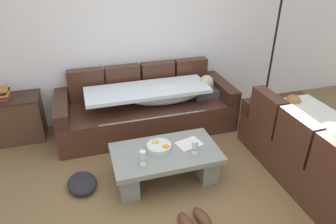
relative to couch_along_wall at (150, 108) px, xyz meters
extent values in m
plane|color=brown|center=(-0.12, -1.63, -0.33)|extent=(14.00, 14.00, 0.00)
cube|color=white|center=(-0.12, 0.52, 1.02)|extent=(9.00, 0.10, 2.70)
cube|color=#47281C|center=(-0.04, -0.03, -0.12)|extent=(2.50, 0.92, 0.42)
cube|color=#47281C|center=(-0.84, 0.35, 0.32)|extent=(0.50, 0.16, 0.46)
cube|color=#47281C|center=(-0.31, 0.35, 0.32)|extent=(0.50, 0.16, 0.46)
cube|color=#47281C|center=(0.22, 0.35, 0.32)|extent=(0.50, 0.16, 0.46)
cube|color=#47281C|center=(0.76, 0.35, 0.32)|extent=(0.50, 0.16, 0.46)
cube|color=#392016|center=(-1.20, -0.03, 0.19)|extent=(0.18, 0.92, 0.20)
cube|color=#392016|center=(1.12, -0.03, 0.19)|extent=(0.18, 0.92, 0.20)
cube|color=#4C4C56|center=(0.85, -0.04, 0.15)|extent=(0.36, 0.28, 0.11)
sphere|color=tan|center=(0.85, -0.08, 0.31)|extent=(0.21, 0.21, 0.21)
sphere|color=#CCB793|center=(0.85, -0.08, 0.34)|extent=(0.20, 0.20, 0.20)
ellipsoid|color=silver|center=(0.23, -0.08, 0.23)|extent=(1.10, 0.44, 0.28)
cube|color=silver|center=(-0.04, -0.10, 0.33)|extent=(1.70, 0.60, 0.05)
cube|color=silver|center=(-0.04, -0.47, -0.10)|extent=(1.44, 0.04, 0.38)
cube|color=#47281C|center=(1.58, -1.65, -0.12)|extent=(0.92, 2.02, 0.42)
cube|color=#47281C|center=(1.20, -1.65, 0.32)|extent=(0.16, 0.52, 0.46)
cube|color=#47281C|center=(1.20, -1.10, 0.32)|extent=(0.16, 0.52, 0.46)
cube|color=#392016|center=(1.58, -0.74, 0.19)|extent=(0.92, 0.18, 0.20)
cube|color=gray|center=(1.59, -1.01, 0.15)|extent=(0.28, 0.36, 0.11)
sphere|color=beige|center=(1.63, -1.01, 0.31)|extent=(0.21, 0.21, 0.21)
sphere|color=#9E7042|center=(1.63, -1.01, 0.34)|extent=(0.20, 0.20, 0.20)
ellipsoid|color=silver|center=(1.63, -1.63, 0.23)|extent=(0.44, 1.10, 0.28)
cube|color=silver|center=(1.65, -1.65, 0.33)|extent=(0.60, 1.52, 0.05)
cube|color=gray|center=(-0.10, -1.16, 0.02)|extent=(1.20, 0.68, 0.06)
cube|color=gray|center=(-0.56, -1.16, -0.17)|extent=(0.20, 0.54, 0.32)
cube|color=gray|center=(0.36, -1.16, -0.17)|extent=(0.20, 0.54, 0.32)
cylinder|color=silver|center=(-0.16, -1.12, 0.09)|extent=(0.28, 0.28, 0.07)
sphere|color=gold|center=(-0.19, -1.06, 0.11)|extent=(0.08, 0.08, 0.08)
sphere|color=orange|center=(-0.10, -1.18, 0.11)|extent=(0.08, 0.08, 0.08)
cylinder|color=silver|center=(-0.39, -1.32, 0.05)|extent=(0.06, 0.06, 0.01)
cylinder|color=silver|center=(-0.39, -1.32, 0.10)|extent=(0.01, 0.01, 0.07)
cylinder|color=silver|center=(-0.39, -1.32, 0.18)|extent=(0.07, 0.07, 0.08)
cylinder|color=silver|center=(0.20, -1.30, 0.05)|extent=(0.06, 0.06, 0.01)
cylinder|color=silver|center=(0.20, -1.30, 0.10)|extent=(0.01, 0.01, 0.07)
cylinder|color=silver|center=(0.20, -1.30, 0.18)|extent=(0.07, 0.07, 0.08)
cube|color=white|center=(0.20, -1.11, 0.06)|extent=(0.32, 0.27, 0.01)
cube|color=#4C3123|center=(-1.84, 0.22, -0.02)|extent=(0.70, 0.42, 0.62)
cube|color=#352218|center=(-1.84, 0.22, 0.30)|extent=(0.72, 0.44, 0.02)
cube|color=red|center=(-1.92, 0.22, 0.32)|extent=(0.17, 0.19, 0.03)
cube|color=#72337F|center=(-1.92, 0.23, 0.35)|extent=(0.15, 0.17, 0.03)
cube|color=gold|center=(-1.91, 0.22, 0.38)|extent=(0.15, 0.20, 0.03)
cube|color=black|center=(-1.91, 0.23, 0.41)|extent=(0.17, 0.24, 0.03)
cube|color=#B76623|center=(-1.90, 0.22, 0.44)|extent=(0.17, 0.21, 0.02)
cylinder|color=black|center=(1.92, -0.03, -0.32)|extent=(0.28, 0.28, 0.02)
cylinder|color=black|center=(1.92, -0.03, 0.59)|extent=(0.03, 0.03, 1.80)
ellipsoid|color=#59331E|center=(-0.10, -1.90, -0.28)|extent=(0.17, 0.29, 0.09)
ellipsoid|color=#59331E|center=(0.07, -1.88, -0.28)|extent=(0.18, 0.29, 0.09)
ellipsoid|color=#232328|center=(-1.04, -1.06, -0.27)|extent=(0.40, 0.46, 0.12)
camera|label=1|loc=(-0.86, -3.79, 2.03)|focal=31.97mm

